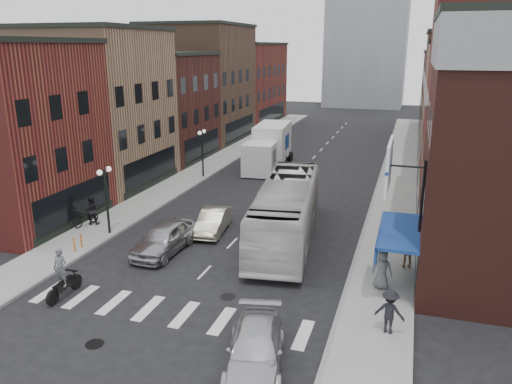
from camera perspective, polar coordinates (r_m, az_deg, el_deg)
ground at (r=24.46m, az=-6.85°, el=-10.07°), size 160.00×160.00×0.00m
sidewalk_left at (r=46.74m, az=-5.34°, el=2.98°), size 3.00×74.00×0.15m
sidewalk_right at (r=43.23m, az=15.93°, el=1.31°), size 3.00×74.00×0.15m
curb_left at (r=46.21m, az=-3.62°, el=2.77°), size 0.20×74.00×0.16m
curb_right at (r=43.30m, az=13.95°, el=1.38°), size 0.20×74.00×0.16m
crosswalk_stripes at (r=22.09m, az=-10.11°, el=-13.30°), size 12.00×2.20×0.01m
bldg_left_near at (r=34.78m, az=-27.20°, el=5.99°), size 10.30×9.20×11.30m
bldg_left_mid_a at (r=41.93m, az=-18.23°, el=9.15°), size 10.30×10.20×12.30m
bldg_left_mid_b at (r=50.45m, az=-11.52°, el=9.58°), size 10.30×10.20×10.30m
bldg_left_far_a at (r=60.14m, az=-6.47°, el=12.28°), size 10.30×12.20×13.30m
bldg_left_far_b at (r=73.20m, az=-1.92°, el=12.30°), size 10.30×16.20×11.30m
bldg_right_mid_a at (r=34.53m, az=27.26°, el=8.45°), size 10.30×10.20×14.30m
bldg_right_mid_b at (r=44.53m, az=25.04°, el=8.17°), size 10.30×10.20×11.30m
bldg_right_far_a at (r=55.35m, az=23.78°, el=10.16°), size 10.30×12.20×12.30m
bldg_right_far_b at (r=69.33m, az=22.59°, el=10.44°), size 10.30×16.20×10.30m
awning_blue at (r=23.82m, az=15.61°, el=-4.43°), size 1.80×5.00×0.78m
billboard_sign at (r=20.91m, az=15.18°, el=2.77°), size 1.52×3.00×3.70m
streetlamp_near at (r=30.18m, az=-16.80°, el=0.42°), size 0.32×1.22×4.11m
streetlamp_far at (r=42.13m, az=-6.16°, el=5.43°), size 0.32×1.22×4.11m
bike_rack at (r=28.96m, az=-19.72°, el=-5.46°), size 0.08×0.68×0.80m
box_truck at (r=45.73m, az=1.49°, el=5.12°), size 3.25×9.12×3.88m
motorcycle_rider at (r=23.98m, az=-21.31°, el=-8.81°), size 0.67×2.30×2.35m
transit_bus at (r=28.71m, az=3.48°, el=-2.13°), size 4.53×12.80×3.49m
sedan_left_near at (r=27.58m, az=-10.49°, el=-5.21°), size 2.11×4.91×1.65m
sedan_left_far at (r=30.19m, az=-4.93°, el=-3.34°), size 1.98×4.35×1.38m
curb_car at (r=18.21m, az=-0.07°, el=-17.50°), size 2.95×5.09×1.39m
parked_bicycle at (r=32.57m, az=-18.83°, el=-2.81°), size 1.07×1.94×0.97m
ped_left_solo at (r=32.54m, az=-18.28°, el=-1.99°), size 1.00×0.78×1.81m
ped_right_a at (r=20.34m, az=15.03°, el=-13.04°), size 1.23×0.75×1.78m
ped_right_b at (r=26.02m, az=17.01°, el=-6.42°), size 1.18×0.77×1.86m
ped_right_c at (r=23.63m, az=14.22°, el=-8.54°), size 1.01×0.74×1.88m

